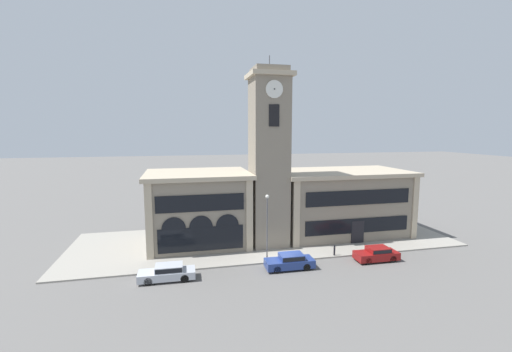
{
  "coord_description": "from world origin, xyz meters",
  "views": [
    {
      "loc": [
        -9.53,
        -30.23,
        12.61
      ],
      "look_at": [
        -1.86,
        3.37,
        8.05
      ],
      "focal_mm": 24.0,
      "sensor_mm": 36.0,
      "label": 1
    }
  ],
  "objects": [
    {
      "name": "bollard",
      "position": [
        5.55,
        0.32,
        0.67
      ],
      "size": [
        0.18,
        0.18,
        1.06
      ],
      "color": "black",
      "rests_on": "sidewalk_kerb"
    },
    {
      "name": "parked_car_near",
      "position": [
        -10.69,
        -1.57,
        0.71
      ],
      "size": [
        4.75,
        1.79,
        1.35
      ],
      "rotation": [
        0.0,
        0.0,
        3.13
      ],
      "color": "#B2B7C1",
      "rests_on": "ground_plane"
    },
    {
      "name": "town_hall_left_wing",
      "position": [
        -7.51,
        7.6,
        4.08
      ],
      "size": [
        11.32,
        9.22,
        8.1
      ],
      "color": "gray",
      "rests_on": "ground_plane"
    },
    {
      "name": "parked_car_far",
      "position": [
        9.12,
        -1.57,
        0.72
      ],
      "size": [
        4.22,
        1.82,
        1.36
      ],
      "rotation": [
        0.0,
        0.0,
        3.13
      ],
      "color": "maroon",
      "rests_on": "ground_plane"
    },
    {
      "name": "ground_plane",
      "position": [
        0.0,
        0.0,
        0.0
      ],
      "size": [
        300.0,
        300.0,
        0.0
      ],
      "primitive_type": "plane",
      "color": "#605E5B"
    },
    {
      "name": "clock_tower",
      "position": [
        0.0,
        5.27,
        9.64
      ],
      "size": [
        4.5,
        4.5,
        20.37
      ],
      "color": "gray",
      "rests_on": "ground_plane"
    },
    {
      "name": "sidewalk_kerb",
      "position": [
        0.0,
        6.95,
        0.07
      ],
      "size": [
        42.67,
        13.89,
        0.15
      ],
      "color": "gray",
      "rests_on": "ground_plane"
    },
    {
      "name": "town_hall_right_wing",
      "position": [
        9.77,
        7.61,
        3.94
      ],
      "size": [
        15.83,
        9.22,
        7.83
      ],
      "color": "gray",
      "rests_on": "ground_plane"
    },
    {
      "name": "parked_car_mid",
      "position": [
        0.22,
        -1.57,
        0.74
      ],
      "size": [
        4.49,
        1.83,
        1.4
      ],
      "rotation": [
        0.0,
        0.0,
        3.13
      ],
      "color": "navy",
      "rests_on": "ground_plane"
    },
    {
      "name": "street_lamp",
      "position": [
        -1.41,
        0.58,
        4.32
      ],
      "size": [
        0.36,
        0.36,
        6.45
      ],
      "color": "#4C4C51",
      "rests_on": "sidewalk_kerb"
    }
  ]
}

